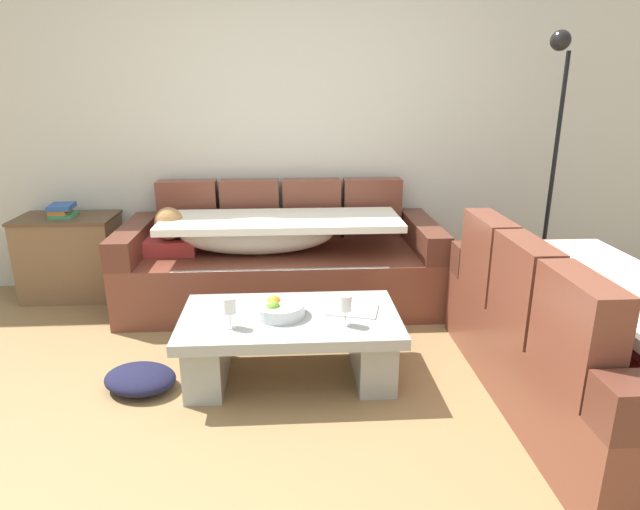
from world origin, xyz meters
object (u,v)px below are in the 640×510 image
at_px(fruit_bowl, 279,309).
at_px(floor_lamp, 552,151).
at_px(wine_glass_near_right, 345,304).
at_px(wine_glass_near_left, 229,307).
at_px(book_stack_on_cabinet, 62,210).
at_px(coffee_table, 290,338).
at_px(side_cabinet, 71,257).
at_px(couch_along_wall, 277,261).
at_px(crumpled_garment, 140,379).
at_px(couch_near_window, 586,344).
at_px(open_magazine, 352,309).

relative_size(fruit_bowl, floor_lamp, 0.14).
distance_m(wine_glass_near_right, floor_lamp, 2.23).
bearing_deg(wine_glass_near_left, book_stack_on_cabinet, 133.13).
xyz_separation_m(coffee_table, side_cabinet, (-1.68, 1.34, 0.08)).
xyz_separation_m(couch_along_wall, wine_glass_near_right, (0.38, -1.26, 0.16)).
xyz_separation_m(couch_along_wall, side_cabinet, (-1.59, 0.23, -0.01)).
bearing_deg(coffee_table, crumpled_garment, -174.53).
bearing_deg(couch_near_window, open_magazine, 71.13).
bearing_deg(book_stack_on_cabinet, side_cabinet, -7.34).
distance_m(open_magazine, floor_lamp, 2.11).
height_order(wine_glass_near_left, open_magazine, wine_glass_near_left).
distance_m(coffee_table, book_stack_on_cabinet, 2.21).
height_order(couch_near_window, wine_glass_near_left, couch_near_window).
distance_m(coffee_table, wine_glass_near_right, 0.41).
relative_size(coffee_table, wine_glass_near_right, 7.23).
bearing_deg(floor_lamp, couch_near_window, -106.72).
distance_m(fruit_bowl, wine_glass_near_right, 0.39).
height_order(couch_along_wall, side_cabinet, couch_along_wall).
relative_size(wine_glass_near_left, book_stack_on_cabinet, 0.72).
height_order(side_cabinet, crumpled_garment, side_cabinet).
bearing_deg(side_cabinet, crumpled_garment, -58.98).
height_order(open_magazine, book_stack_on_cabinet, book_stack_on_cabinet).
bearing_deg(floor_lamp, crumpled_garment, -155.38).
bearing_deg(couch_near_window, book_stack_on_cabinet, 62.07).
height_order(fruit_bowl, wine_glass_near_right, wine_glass_near_right).
bearing_deg(coffee_table, floor_lamp, 31.38).
xyz_separation_m(open_magazine, floor_lamp, (1.61, 1.15, 0.73)).
distance_m(open_magazine, crumpled_garment, 1.22).
distance_m(fruit_bowl, floor_lamp, 2.45).
relative_size(side_cabinet, floor_lamp, 0.37).
height_order(couch_near_window, book_stack_on_cabinet, couch_near_window).
bearing_deg(couch_along_wall, side_cabinet, 171.89).
bearing_deg(side_cabinet, book_stack_on_cabinet, 172.66).
distance_m(coffee_table, floor_lamp, 2.46).
xyz_separation_m(couch_near_window, fruit_bowl, (-1.56, 0.35, 0.08)).
distance_m(couch_along_wall, crumpled_garment, 1.43).
xyz_separation_m(fruit_bowl, crumpled_garment, (-0.76, -0.08, -0.36)).
height_order(couch_along_wall, coffee_table, couch_along_wall).
distance_m(wine_glass_near_left, book_stack_on_cabinet, 2.04).
bearing_deg(side_cabinet, coffee_table, -38.72).
bearing_deg(couch_near_window, wine_glass_near_right, 80.25).
bearing_deg(book_stack_on_cabinet, fruit_bowl, -39.41).
bearing_deg(couch_along_wall, coffee_table, -85.49).
height_order(couch_along_wall, book_stack_on_cabinet, couch_along_wall).
bearing_deg(couch_near_window, wine_glass_near_left, 83.25).
xyz_separation_m(fruit_bowl, side_cabinet, (-1.62, 1.34, -0.10)).
relative_size(book_stack_on_cabinet, floor_lamp, 0.12).
height_order(wine_glass_near_right, floor_lamp, floor_lamp).
xyz_separation_m(couch_near_window, wine_glass_near_right, (-1.21, 0.21, 0.16)).
height_order(couch_along_wall, couch_near_window, same).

